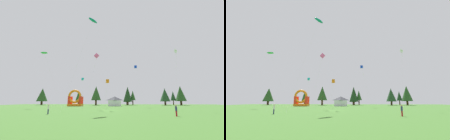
{
  "view_description": "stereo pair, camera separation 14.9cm",
  "coord_description": "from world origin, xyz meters",
  "views": [
    {
      "loc": [
        2.72,
        -37.85,
        2.43
      ],
      "look_at": [
        0.0,
        13.54,
        12.72
      ],
      "focal_mm": 24.37,
      "sensor_mm": 36.0,
      "label": 1
    },
    {
      "loc": [
        2.87,
        -37.84,
        2.43
      ],
      "look_at": [
        0.0,
        13.54,
        12.72
      ],
      "focal_mm": 24.37,
      "sensor_mm": 36.0,
      "label": 2
    }
  ],
  "objects": [
    {
      "name": "ground_plane",
      "position": [
        0.0,
        0.0,
        0.0
      ],
      "size": [
        120.0,
        120.0,
        0.0
      ],
      "primitive_type": "plane",
      "color": "#3D6B28"
    },
    {
      "name": "kite_white_diamond",
      "position": [
        18.05,
        2.63,
        15.42
      ],
      "size": [
        2.9,
        5.06,
        16.07
      ],
      "color": "white",
      "rests_on": "ground_plane"
    },
    {
      "name": "kite_teal_parafoil",
      "position": [
        -4.46,
        -0.43,
        23.69
      ],
      "size": [
        6.52,
        7.21,
        24.36
      ],
      "color": "#0C7F7A",
      "rests_on": "ground_plane"
    },
    {
      "name": "kite_pink_diamond",
      "position": [
        -4.76,
        8.55,
        16.3
      ],
      "size": [
        4.9,
        5.92,
        17.02
      ],
      "color": "#EA599E",
      "rests_on": "ground_plane"
    },
    {
      "name": "kite_green_parafoil",
      "position": [
        -25.71,
        15.58,
        20.0
      ],
      "size": [
        9.14,
        1.55,
        20.46
      ],
      "color": "green",
      "rests_on": "ground_plane"
    },
    {
      "name": "kite_cyan_box",
      "position": [
        -11.29,
        18.0,
        10.27
      ],
      "size": [
        1.1,
        4.35,
        10.73
      ],
      "color": "#19B7CC",
      "rests_on": "ground_plane"
    },
    {
      "name": "kite_orange_box",
      "position": [
        -0.55,
        1.39,
        7.33
      ],
      "size": [
        1.37,
        3.13,
        7.8
      ],
      "color": "orange",
      "rests_on": "ground_plane"
    },
    {
      "name": "kite_blue_box",
      "position": [
        8.8,
        19.86,
        15.12
      ],
      "size": [
        4.08,
        4.88,
        15.65
      ],
      "color": "blue",
      "rests_on": "ground_plane"
    },
    {
      "name": "person_far_side",
      "position": [
        11.4,
        -13.03,
        1.03
      ],
      "size": [
        0.39,
        0.39,
        1.73
      ],
      "rotation": [
        0.0,
        0.0,
        0.42
      ],
      "color": "#B21E26",
      "rests_on": "ground_plane"
    },
    {
      "name": "person_midfield",
      "position": [
        -10.35,
        -10.09,
        1.05
      ],
      "size": [
        0.32,
        0.32,
        1.76
      ],
      "rotation": [
        0.0,
        0.0,
        4.65
      ],
      "color": "navy",
      "rests_on": "ground_plane"
    },
    {
      "name": "inflatable_blue_arch",
      "position": [
        -16.75,
        28.17,
        2.53
      ],
      "size": [
        6.01,
        4.22,
        6.96
      ],
      "color": "orange",
      "rests_on": "ground_plane"
    },
    {
      "name": "festival_tent",
      "position": [
        0.31,
        28.51,
        2.02
      ],
      "size": [
        5.37,
        3.02,
        4.04
      ],
      "color": "silver",
      "rests_on": "ground_plane"
    },
    {
      "name": "tree_row_0",
      "position": [
        -40.23,
        44.87,
        5.45
      ],
      "size": [
        5.88,
        5.88,
        9.06
      ],
      "color": "#4C331E",
      "rests_on": "ground_plane"
    },
    {
      "name": "tree_row_1",
      "position": [
        -19.95,
        44.91,
        4.75
      ],
      "size": [
        3.24,
        3.24,
        7.42
      ],
      "color": "#4C331E",
      "rests_on": "ground_plane"
    },
    {
      "name": "tree_row_2",
      "position": [
        -9.68,
        40.94,
        5.96
      ],
      "size": [
        5.14,
        5.14,
        9.59
      ],
      "color": "#4C331E",
      "rests_on": "ground_plane"
    },
    {
      "name": "tree_row_3",
      "position": [
        6.36,
        45.74,
        4.77
      ],
      "size": [
        3.75,
        3.75,
        8.01
      ],
      "color": "#4C331E",
      "rests_on": "ground_plane"
    },
    {
      "name": "tree_row_4",
      "position": [
        6.65,
        43.26,
        5.59
      ],
      "size": [
        4.67,
        4.67,
        9.44
      ],
      "color": "#4C331E",
      "rests_on": "ground_plane"
    },
    {
      "name": "tree_row_5",
      "position": [
        9.47,
        45.34,
        4.99
      ],
      "size": [
        3.01,
        3.01,
        7.58
      ],
      "color": "#4C331E",
      "rests_on": "ground_plane"
    },
    {
      "name": "tree_row_6",
      "position": [
        25.15,
        40.64,
        5.08
      ],
      "size": [
        4.95,
        4.95,
        8.34
      ],
      "color": "#4C331E",
      "rests_on": "ground_plane"
    },
    {
      "name": "tree_row_7",
      "position": [
        30.55,
        44.83,
        4.66
      ],
      "size": [
        2.81,
        2.81,
        7.15
      ],
      "color": "#4C331E",
      "rests_on": "ground_plane"
    },
    {
      "name": "tree_row_8",
      "position": [
        33.55,
        42.41,
        5.85
      ],
      "size": [
        5.41,
        5.41,
        9.73
      ],
      "color": "#4C331E",
      "rests_on": "ground_plane"
    }
  ]
}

